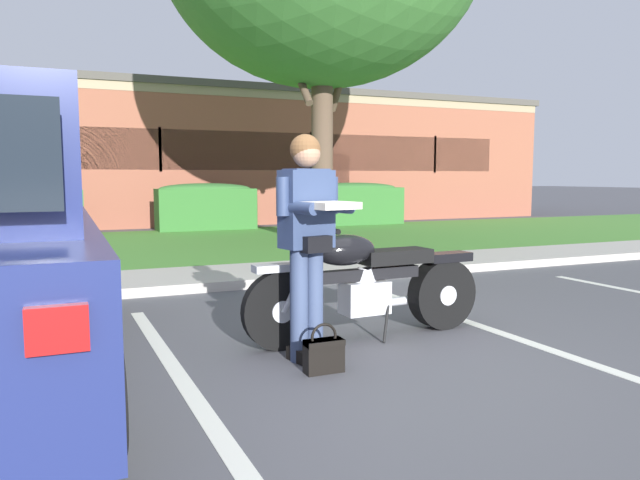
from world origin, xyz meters
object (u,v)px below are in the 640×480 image
object	(u,v)px
motorcycle	(374,282)
rider_person	(308,228)
brick_building	(137,159)
hedge_right	(353,203)
hedge_center_left	(23,210)
handbag	(324,353)
hedge_center_right	(206,206)

from	to	relation	value
motorcycle	rider_person	world-z (taller)	rider_person
rider_person	brick_building	world-z (taller)	brick_building
motorcycle	hedge_right	bearing A→B (deg)	64.48
hedge_center_left	hedge_right	bearing A→B (deg)	-0.00
handbag	brick_building	distance (m)	18.45
motorcycle	brick_building	size ratio (longest dim) A/B	0.09
rider_person	brick_building	bearing A→B (deg)	87.50
handbag	hedge_center_left	xyz separation A→B (m)	(-2.53, 11.36, 0.51)
rider_person	hedge_center_right	bearing A→B (deg)	81.43
rider_person	handbag	xyz separation A→B (m)	(-0.01, -0.31, -0.86)
motorcycle	hedge_center_right	xyz separation A→B (m)	(0.89, 10.66, 0.16)
handbag	hedge_center_right	xyz separation A→B (m)	(1.67, 11.36, 0.51)
hedge_right	brick_building	size ratio (longest dim) A/B	0.11
rider_person	hedge_right	xyz separation A→B (m)	(5.86, 11.05, -0.36)
hedge_center_left	brick_building	bearing A→B (deg)	64.52
motorcycle	hedge_center_left	size ratio (longest dim) A/B	0.88
rider_person	hedge_center_left	xyz separation A→B (m)	(-2.54, 11.05, -0.36)
hedge_center_right	hedge_right	xyz separation A→B (m)	(4.20, 0.00, 0.00)
rider_person	hedge_center_left	size ratio (longest dim) A/B	0.66
hedge_center_left	brick_building	world-z (taller)	brick_building
hedge_center_right	brick_building	size ratio (longest dim) A/B	0.09
brick_building	motorcycle	bearing A→B (deg)	-90.03
brick_building	hedge_right	bearing A→B (deg)	-53.93
motorcycle	brick_building	distance (m)	17.70
handbag	hedge_center_right	bearing A→B (deg)	81.62
rider_person	hedge_center_left	world-z (taller)	rider_person
hedge_center_right	hedge_right	bearing A→B (deg)	0.00
hedge_center_right	motorcycle	bearing A→B (deg)	-94.76
rider_person	hedge_center_left	distance (m)	11.34
hedge_center_left	hedge_center_right	xyz separation A→B (m)	(4.20, -0.00, -0.00)
hedge_center_right	rider_person	bearing A→B (deg)	-98.57
rider_person	handbag	bearing A→B (deg)	-91.55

